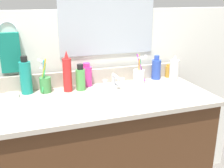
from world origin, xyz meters
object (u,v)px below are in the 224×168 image
at_px(bottle_soap_pink, 87,76).
at_px(bottle_lotion_white, 174,69).
at_px(bottle_oil_amber, 168,71).
at_px(cup_green, 45,83).
at_px(soap_bar, 13,95).
at_px(hand_towel, 10,53).
at_px(faucet, 114,82).
at_px(cup_white_ceramic, 139,75).
at_px(bottle_toner_green, 81,78).
at_px(bottle_spray_red, 67,74).
at_px(bottle_mouthwash_teal, 26,77).
at_px(bottle_shampoo_blue, 156,69).

bearing_deg(bottle_soap_pink, bottle_lotion_white, -5.66).
xyz_separation_m(bottle_oil_amber, bottle_soap_pink, (-0.56, -0.01, 0.02)).
relative_size(cup_green, soap_bar, 3.05).
bearing_deg(bottle_lotion_white, bottle_oil_amber, 94.97).
relative_size(hand_towel, soap_bar, 3.44).
relative_size(faucet, cup_white_ceramic, 0.85).
xyz_separation_m(faucet, cup_green, (-0.40, 0.04, 0.02)).
bearing_deg(soap_bar, cup_green, 7.62).
xyz_separation_m(bottle_toner_green, soap_bar, (-0.37, 0.00, -0.06)).
distance_m(faucet, bottle_spray_red, 0.28).
bearing_deg(bottle_spray_red, soap_bar, -179.85).
xyz_separation_m(bottle_soap_pink, cup_white_ceramic, (0.32, -0.06, -0.01)).
relative_size(bottle_mouthwash_teal, bottle_toner_green, 1.38).
height_order(bottle_mouthwash_teal, cup_white_ceramic, bottle_mouthwash_teal).
bearing_deg(cup_green, faucet, -5.05).
xyz_separation_m(bottle_toner_green, cup_green, (-0.20, 0.03, -0.02)).
distance_m(bottle_lotion_white, bottle_shampoo_blue, 0.11).
relative_size(bottle_shampoo_blue, bottle_spray_red, 0.66).
bearing_deg(bottle_spray_red, bottle_soap_pink, 24.57).
height_order(bottle_shampoo_blue, bottle_toner_green, bottle_shampoo_blue).
distance_m(faucet, bottle_soap_pink, 0.17).
distance_m(hand_towel, bottle_shampoo_blue, 0.89).
bearing_deg(cup_green, cup_white_ceramic, -2.41).
relative_size(bottle_shampoo_blue, bottle_toner_green, 1.03).
distance_m(bottle_shampoo_blue, bottle_spray_red, 0.59).
relative_size(bottle_lotion_white, cup_white_ceramic, 0.86).
relative_size(bottle_mouthwash_teal, bottle_shampoo_blue, 1.35).
bearing_deg(bottle_mouthwash_teal, bottle_shampoo_blue, 0.98).
bearing_deg(bottle_soap_pink, soap_bar, -172.22).
bearing_deg(faucet, bottle_shampoo_blue, 11.77).
bearing_deg(hand_towel, bottle_spray_red, -21.18).
bearing_deg(cup_white_ceramic, bottle_soap_pink, 169.58).
bearing_deg(bottle_toner_green, bottle_shampoo_blue, 6.24).
bearing_deg(bottle_soap_pink, bottle_mouthwash_teal, -177.01).
xyz_separation_m(bottle_lotion_white, bottle_spray_red, (-0.69, -0.00, 0.03)).
distance_m(bottle_shampoo_blue, soap_bar, 0.89).
xyz_separation_m(faucet, bottle_soap_pink, (-0.15, 0.07, 0.04)).
distance_m(bottle_toner_green, soap_bar, 0.38).
xyz_separation_m(bottle_oil_amber, bottle_toner_green, (-0.61, -0.07, 0.03)).
bearing_deg(hand_towel, bottle_lotion_white, -6.47).
distance_m(hand_towel, cup_green, 0.25).
xyz_separation_m(bottle_oil_amber, bottle_spray_red, (-0.68, -0.06, 0.06)).
height_order(hand_towel, soap_bar, hand_towel).
xyz_separation_m(faucet, bottle_shampoo_blue, (0.31, 0.07, 0.04)).
bearing_deg(bottle_spray_red, bottle_shampoo_blue, 5.16).
relative_size(bottle_oil_amber, cup_green, 0.46).
distance_m(faucet, bottle_oil_amber, 0.42).
relative_size(bottle_spray_red, bottle_soap_pink, 1.67).
relative_size(hand_towel, bottle_spray_red, 0.94).
bearing_deg(cup_green, bottle_shampoo_blue, 2.43).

